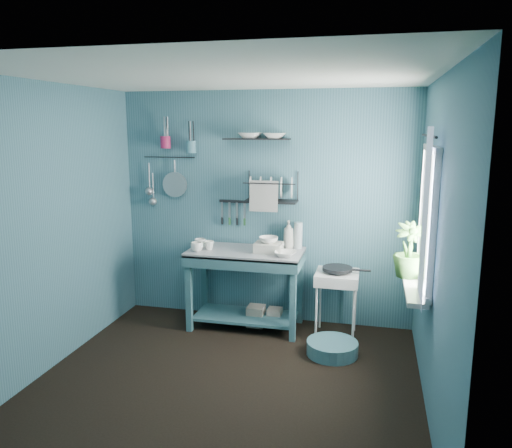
% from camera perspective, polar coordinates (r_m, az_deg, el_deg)
% --- Properties ---
extents(floor, '(3.20, 3.20, 0.00)m').
position_cam_1_polar(floor, '(4.44, -3.33, -17.51)').
color(floor, black).
rests_on(floor, ground).
extents(ceiling, '(3.20, 3.20, 0.00)m').
position_cam_1_polar(ceiling, '(3.91, -3.76, 16.59)').
color(ceiling, silver).
rests_on(ceiling, ground).
extents(wall_back, '(3.20, 0.00, 3.20)m').
position_cam_1_polar(wall_back, '(5.42, 1.08, 1.84)').
color(wall_back, '#35606E').
rests_on(wall_back, ground).
extents(wall_front, '(3.20, 0.00, 3.20)m').
position_cam_1_polar(wall_front, '(2.65, -13.09, -8.54)').
color(wall_front, '#35606E').
rests_on(wall_front, ground).
extents(wall_left, '(0.00, 3.00, 3.00)m').
position_cam_1_polar(wall_left, '(4.71, -22.52, -0.46)').
color(wall_left, '#35606E').
rests_on(wall_left, ground).
extents(wall_right, '(0.00, 3.00, 3.00)m').
position_cam_1_polar(wall_right, '(3.85, 19.91, -2.70)').
color(wall_right, '#35606E').
rests_on(wall_right, ground).
extents(work_counter, '(1.27, 0.78, 0.85)m').
position_cam_1_polar(work_counter, '(5.35, -1.18, -7.43)').
color(work_counter, '#2F5B64').
rests_on(work_counter, floor).
extents(mug_left, '(0.12, 0.12, 0.10)m').
position_cam_1_polar(mug_left, '(5.21, -6.77, -2.61)').
color(mug_left, white).
rests_on(mug_left, work_counter).
extents(mug_mid, '(0.14, 0.14, 0.09)m').
position_cam_1_polar(mug_mid, '(5.27, -5.38, -2.44)').
color(mug_mid, white).
rests_on(mug_mid, work_counter).
extents(mug_right, '(0.17, 0.17, 0.10)m').
position_cam_1_polar(mug_right, '(5.36, -6.39, -2.20)').
color(mug_right, white).
rests_on(mug_right, work_counter).
extents(wash_tub, '(0.28, 0.22, 0.10)m').
position_cam_1_polar(wash_tub, '(5.14, 1.44, -2.70)').
color(wash_tub, beige).
rests_on(wash_tub, work_counter).
extents(tub_bowl, '(0.20, 0.19, 0.06)m').
position_cam_1_polar(tub_bowl, '(5.12, 1.45, -1.82)').
color(tub_bowl, white).
rests_on(tub_bowl, wash_tub).
extents(soap_bottle, '(0.11, 0.12, 0.30)m').
position_cam_1_polar(soap_bottle, '(5.30, 3.74, -1.19)').
color(soap_bottle, beige).
rests_on(soap_bottle, work_counter).
extents(water_bottle, '(0.09, 0.09, 0.28)m').
position_cam_1_polar(water_bottle, '(5.30, 4.84, -1.30)').
color(water_bottle, '#A7B6BA').
rests_on(water_bottle, work_counter).
extents(counter_bowl, '(0.22, 0.22, 0.05)m').
position_cam_1_polar(counter_bowl, '(4.99, 3.38, -3.43)').
color(counter_bowl, white).
rests_on(counter_bowl, work_counter).
extents(hotplate_stand, '(0.48, 0.48, 0.68)m').
position_cam_1_polar(hotplate_stand, '(5.21, 9.15, -9.06)').
color(hotplate_stand, silver).
rests_on(hotplate_stand, floor).
extents(frying_pan, '(0.30, 0.30, 0.03)m').
position_cam_1_polar(frying_pan, '(5.09, 9.28, -5.07)').
color(frying_pan, black).
rests_on(frying_pan, hotplate_stand).
extents(knife_strip, '(0.32, 0.03, 0.03)m').
position_cam_1_polar(knife_strip, '(5.46, -2.60, 2.60)').
color(knife_strip, black).
rests_on(knife_strip, wall_back).
extents(dish_rack, '(0.57, 0.29, 0.32)m').
position_cam_1_polar(dish_rack, '(5.24, 1.74, 4.24)').
color(dish_rack, black).
rests_on(dish_rack, wall_back).
extents(upper_shelf, '(0.71, 0.21, 0.02)m').
position_cam_1_polar(upper_shelf, '(5.27, 0.09, 9.68)').
color(upper_shelf, black).
rests_on(upper_shelf, wall_back).
extents(shelf_bowl_left, '(0.27, 0.27, 0.06)m').
position_cam_1_polar(shelf_bowl_left, '(5.28, -0.67, 10.74)').
color(shelf_bowl_left, white).
rests_on(shelf_bowl_left, upper_shelf).
extents(shelf_bowl_right, '(0.24, 0.24, 0.06)m').
position_cam_1_polar(shelf_bowl_right, '(5.22, 2.16, 10.34)').
color(shelf_bowl_right, white).
rests_on(shelf_bowl_right, upper_shelf).
extents(utensil_cup_magenta, '(0.11, 0.11, 0.13)m').
position_cam_1_polar(utensil_cup_magenta, '(5.61, -10.30, 9.18)').
color(utensil_cup_magenta, '#A91F50').
rests_on(utensil_cup_magenta, wall_back).
extents(utensil_cup_teal, '(0.11, 0.11, 0.13)m').
position_cam_1_polar(utensil_cup_teal, '(5.50, -7.43, 8.73)').
color(utensil_cup_teal, '#3D7280').
rests_on(utensil_cup_teal, wall_back).
extents(colander, '(0.28, 0.03, 0.28)m').
position_cam_1_polar(colander, '(5.64, -9.27, 4.47)').
color(colander, '#A1A4A8').
rests_on(colander, wall_back).
extents(ladle_outer, '(0.01, 0.01, 0.30)m').
position_cam_1_polar(ladle_outer, '(5.77, -12.11, 5.37)').
color(ladle_outer, '#A1A4A8').
rests_on(ladle_outer, wall_back).
extents(ladle_inner, '(0.01, 0.01, 0.30)m').
position_cam_1_polar(ladle_inner, '(5.76, -11.69, 4.24)').
color(ladle_inner, '#A1A4A8').
rests_on(ladle_inner, wall_back).
extents(hook_rail, '(0.60, 0.01, 0.01)m').
position_cam_1_polar(hook_rail, '(5.66, -9.88, 7.53)').
color(hook_rail, black).
rests_on(hook_rail, wall_back).
extents(window_glass, '(0.00, 1.10, 1.10)m').
position_cam_1_polar(window_glass, '(4.26, 19.20, 0.69)').
color(window_glass, white).
rests_on(window_glass, wall_right).
extents(windowsill, '(0.16, 0.95, 0.04)m').
position_cam_1_polar(windowsill, '(4.39, 17.59, -6.85)').
color(windowsill, silver).
rests_on(windowsill, wall_right).
extents(curtain, '(0.00, 1.35, 1.35)m').
position_cam_1_polar(curtain, '(3.95, 18.72, 0.68)').
color(curtain, white).
rests_on(curtain, wall_right).
extents(curtain_rod, '(0.02, 1.05, 0.02)m').
position_cam_1_polar(curtain_rod, '(4.19, 19.15, 9.49)').
color(curtain_rod, black).
rests_on(curtain_rod, wall_right).
extents(potted_plant, '(0.33, 0.33, 0.48)m').
position_cam_1_polar(potted_plant, '(4.52, 17.08, -2.87)').
color(potted_plant, '#3C712D').
rests_on(potted_plant, windowsill).
extents(storage_tin_large, '(0.18, 0.18, 0.22)m').
position_cam_1_polar(storage_tin_large, '(5.48, -0.01, -10.45)').
color(storage_tin_large, gray).
rests_on(storage_tin_large, floor).
extents(storage_tin_small, '(0.15, 0.15, 0.20)m').
position_cam_1_polar(storage_tin_small, '(5.47, 2.14, -10.61)').
color(storage_tin_small, gray).
rests_on(storage_tin_small, floor).
extents(floor_basin, '(0.48, 0.48, 0.13)m').
position_cam_1_polar(floor_basin, '(4.91, 8.70, -13.83)').
color(floor_basin, '#3F707B').
rests_on(floor_basin, floor).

